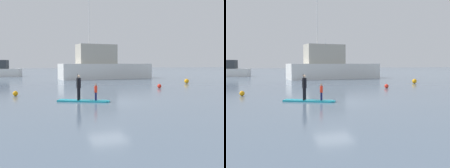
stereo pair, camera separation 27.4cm
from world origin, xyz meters
The scene contains 9 objects.
ground_plane centered at (0.00, 0.00, 0.00)m, with size 240.00×240.00×0.00m, color slate.
paddleboard_near centered at (-1.50, 0.75, 0.05)m, with size 3.40×2.18×0.10m.
paddler_adult centered at (-1.79, 0.89, 1.07)m, with size 0.40×0.48×1.77m.
paddler_child_solo centered at (-0.74, 0.37, 0.72)m, with size 0.26×0.36×1.11m.
fishing_boat_white_large centered at (7.17, 25.38, 2.03)m, with size 15.47×5.38×15.16m.
motor_boat_small_navy centered at (8.88, 40.23, 1.03)m, with size 7.61×3.95×7.60m.
mooring_buoy_near centered at (14.38, 12.51, 0.29)m, with size 0.58×0.58×0.58m, color orange.
mooring_buoy_mid centered at (8.00, 7.84, 0.21)m, with size 0.42×0.42×0.42m, color red.
mooring_buoy_far centered at (-5.91, 5.38, 0.20)m, with size 0.40×0.40×0.40m, color orange.
Camera 2 is at (-5.01, -16.85, 2.59)m, focal length 43.09 mm.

